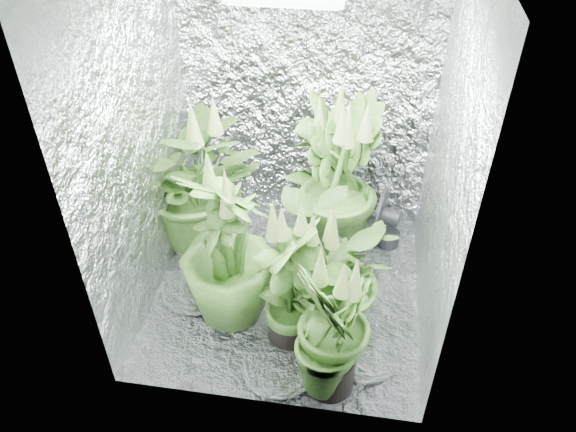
% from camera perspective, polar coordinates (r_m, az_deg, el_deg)
% --- Properties ---
extents(ground, '(1.60, 1.60, 0.00)m').
position_cam_1_polar(ground, '(3.53, -0.06, -7.48)').
color(ground, silver).
rests_on(ground, ground).
extents(walls, '(1.62, 1.62, 2.00)m').
position_cam_1_polar(walls, '(2.90, -0.07, 6.39)').
color(walls, silver).
rests_on(walls, ground).
extents(plant_a, '(0.93, 0.93, 1.07)m').
position_cam_1_polar(plant_a, '(3.61, -9.24, 3.55)').
color(plant_a, black).
rests_on(plant_a, ground).
extents(plant_b, '(0.71, 0.71, 1.07)m').
position_cam_1_polar(plant_b, '(3.70, 3.91, 4.58)').
color(plant_b, black).
rests_on(plant_b, ground).
extents(plant_c, '(0.68, 0.68, 1.17)m').
position_cam_1_polar(plant_c, '(3.49, 5.27, 3.33)').
color(plant_c, black).
rests_on(plant_c, ground).
extents(plant_d, '(0.73, 0.73, 1.06)m').
position_cam_1_polar(plant_d, '(3.08, -6.26, -3.48)').
color(plant_d, black).
rests_on(plant_d, ground).
extents(plant_e, '(0.74, 0.74, 0.87)m').
position_cam_1_polar(plant_e, '(3.03, 4.26, -6.34)').
color(plant_e, black).
rests_on(plant_e, ground).
extents(plant_f, '(0.57, 0.57, 0.92)m').
position_cam_1_polar(plant_f, '(2.96, 0.26, -7.19)').
color(plant_f, black).
rests_on(plant_f, ground).
extents(plant_g, '(0.47, 0.47, 0.92)m').
position_cam_1_polar(plant_g, '(2.77, 4.58, -11.60)').
color(plant_g, black).
rests_on(plant_g, ground).
extents(circulation_fan, '(0.19, 0.35, 0.41)m').
position_cam_1_polar(circulation_fan, '(3.80, 9.82, -0.68)').
color(circulation_fan, black).
rests_on(circulation_fan, ground).
extents(plant_label, '(0.05, 0.02, 0.07)m').
position_cam_1_polar(plant_label, '(2.85, 5.54, -13.67)').
color(plant_label, white).
rests_on(plant_label, plant_g).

